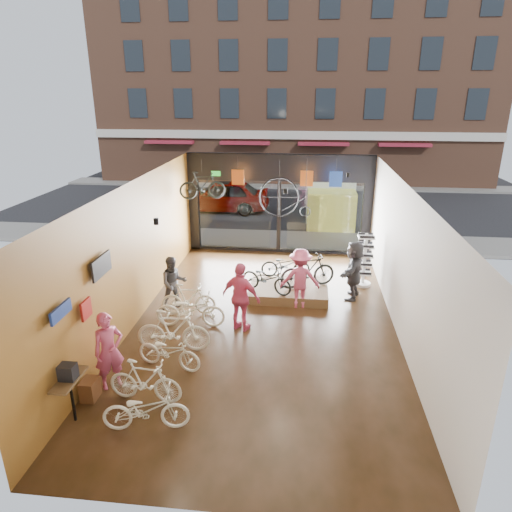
# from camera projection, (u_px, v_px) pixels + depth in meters

# --- Properties ---
(ground_plane) EXTENTS (7.00, 12.00, 0.04)m
(ground_plane) POSITION_uv_depth(u_px,v_px,m) (264.00, 324.00, 12.48)
(ground_plane) COLOR black
(ground_plane) RESTS_ON ground
(ceiling) EXTENTS (7.00, 12.00, 0.04)m
(ceiling) POSITION_uv_depth(u_px,v_px,m) (265.00, 185.00, 11.16)
(ceiling) COLOR black
(ceiling) RESTS_ON ground
(wall_left) EXTENTS (0.04, 12.00, 3.80)m
(wall_left) POSITION_uv_depth(u_px,v_px,m) (134.00, 253.00, 12.18)
(wall_left) COLOR #A66C29
(wall_left) RESTS_ON ground
(wall_right) EXTENTS (0.04, 12.00, 3.80)m
(wall_right) POSITION_uv_depth(u_px,v_px,m) (404.00, 264.00, 11.46)
(wall_right) COLOR beige
(wall_right) RESTS_ON ground
(wall_back) EXTENTS (7.00, 0.04, 3.80)m
(wall_back) POSITION_uv_depth(u_px,v_px,m) (225.00, 411.00, 6.20)
(wall_back) COLOR beige
(wall_back) RESTS_ON ground
(storefront) EXTENTS (7.00, 0.26, 3.80)m
(storefront) POSITION_uv_depth(u_px,v_px,m) (279.00, 204.00, 17.43)
(storefront) COLOR black
(storefront) RESTS_ON ground
(exit_sign) EXTENTS (0.35, 0.06, 0.18)m
(exit_sign) POSITION_uv_depth(u_px,v_px,m) (216.00, 173.00, 17.16)
(exit_sign) COLOR #198C26
(exit_sign) RESTS_ON storefront
(street_road) EXTENTS (30.00, 18.00, 0.02)m
(street_road) POSITION_uv_depth(u_px,v_px,m) (288.00, 200.00, 26.48)
(street_road) COLOR black
(street_road) RESTS_ON ground
(sidewalk_near) EXTENTS (30.00, 2.40, 0.12)m
(sidewalk_near) POSITION_uv_depth(u_px,v_px,m) (280.00, 240.00, 19.18)
(sidewalk_near) COLOR slate
(sidewalk_near) RESTS_ON ground
(sidewalk_far) EXTENTS (30.00, 2.00, 0.12)m
(sidewalk_far) POSITION_uv_depth(u_px,v_px,m) (291.00, 185.00, 30.19)
(sidewalk_far) COLOR slate
(sidewalk_far) RESTS_ON ground
(opposite_building) EXTENTS (26.00, 5.00, 14.00)m
(opposite_building) POSITION_uv_depth(u_px,v_px,m) (295.00, 74.00, 30.15)
(opposite_building) COLOR brown
(opposite_building) RESTS_ON ground
(street_car) EXTENTS (4.86, 1.95, 1.65)m
(street_car) POSITION_uv_depth(u_px,v_px,m) (222.00, 196.00, 23.74)
(street_car) COLOR gray
(street_car) RESTS_ON street_road
(box_truck) EXTENTS (2.21, 6.63, 2.61)m
(box_truck) POSITION_uv_depth(u_px,v_px,m) (330.00, 193.00, 22.08)
(box_truck) COLOR silver
(box_truck) RESTS_ON street_road
(floor_bike_0) EXTENTS (1.69, 0.82, 0.85)m
(floor_bike_0) POSITION_uv_depth(u_px,v_px,m) (146.00, 410.00, 8.47)
(floor_bike_0) COLOR beige
(floor_bike_0) RESTS_ON ground_plane
(floor_bike_1) EXTENTS (1.59, 0.56, 0.94)m
(floor_bike_1) POSITION_uv_depth(u_px,v_px,m) (145.00, 381.00, 9.23)
(floor_bike_1) COLOR beige
(floor_bike_1) RESTS_ON ground_plane
(floor_bike_2) EXTENTS (1.65, 0.89, 0.82)m
(floor_bike_2) POSITION_uv_depth(u_px,v_px,m) (169.00, 352.00, 10.37)
(floor_bike_2) COLOR beige
(floor_bike_2) RESTS_ON ground_plane
(floor_bike_3) EXTENTS (1.80, 0.58, 1.07)m
(floor_bike_3) POSITION_uv_depth(u_px,v_px,m) (173.00, 331.00, 11.03)
(floor_bike_3) COLOR beige
(floor_bike_3) RESTS_ON ground_plane
(floor_bike_4) EXTENTS (1.88, 0.76, 0.97)m
(floor_bike_4) POSITION_uv_depth(u_px,v_px,m) (190.00, 310.00, 12.18)
(floor_bike_4) COLOR beige
(floor_bike_4) RESTS_ON ground_plane
(floor_bike_5) EXTENTS (1.57, 0.55, 0.93)m
(floor_bike_5) POSITION_uv_depth(u_px,v_px,m) (188.00, 299.00, 12.85)
(floor_bike_5) COLOR beige
(floor_bike_5) RESTS_ON ground_plane
(display_platform) EXTENTS (2.40, 1.80, 0.30)m
(display_platform) POSITION_uv_depth(u_px,v_px,m) (288.00, 290.00, 14.19)
(display_platform) COLOR #50361E
(display_platform) RESTS_ON ground_plane
(display_bike_left) EXTENTS (1.74, 1.20, 0.87)m
(display_bike_left) POSITION_uv_depth(u_px,v_px,m) (267.00, 278.00, 13.58)
(display_bike_left) COLOR black
(display_bike_left) RESTS_ON display_platform
(display_bike_mid) EXTENTS (1.82, 1.14, 1.06)m
(display_bike_mid) POSITION_uv_depth(u_px,v_px,m) (308.00, 271.00, 13.88)
(display_bike_mid) COLOR black
(display_bike_mid) RESTS_ON display_platform
(display_bike_right) EXTENTS (1.62, 0.71, 0.83)m
(display_bike_right) POSITION_uv_depth(u_px,v_px,m) (286.00, 265.00, 14.69)
(display_bike_right) COLOR black
(display_bike_right) RESTS_ON display_platform
(customer_0) EXTENTS (0.75, 0.72, 1.72)m
(customer_0) POSITION_uv_depth(u_px,v_px,m) (109.00, 351.00, 9.57)
(customer_0) COLOR #CC4C72
(customer_0) RESTS_ON ground_plane
(customer_1) EXTENTS (0.95, 0.87, 1.59)m
(customer_1) POSITION_uv_depth(u_px,v_px,m) (174.00, 283.00, 13.08)
(customer_1) COLOR #3F3F44
(customer_1) RESTS_ON ground_plane
(customer_2) EXTENTS (1.19, 0.84, 1.87)m
(customer_2) POSITION_uv_depth(u_px,v_px,m) (241.00, 297.00, 11.86)
(customer_2) COLOR #CC4C72
(customer_2) RESTS_ON ground_plane
(customer_3) EXTENTS (1.21, 0.76, 1.78)m
(customer_3) POSITION_uv_depth(u_px,v_px,m) (300.00, 278.00, 13.17)
(customer_3) COLOR #CC4C72
(customer_3) RESTS_ON ground_plane
(customer_5) EXTENTS (0.97, 1.76, 1.81)m
(customer_5) POSITION_uv_depth(u_px,v_px,m) (354.00, 270.00, 13.73)
(customer_5) COLOR #3F3F44
(customer_5) RESTS_ON ground_plane
(sunglasses_rack) EXTENTS (0.61, 0.55, 1.76)m
(sunglasses_rack) POSITION_uv_depth(u_px,v_px,m) (364.00, 260.00, 14.62)
(sunglasses_rack) COLOR white
(sunglasses_rack) RESTS_ON ground_plane
(wall_merch) EXTENTS (0.40, 2.40, 2.60)m
(wall_merch) POSITION_uv_depth(u_px,v_px,m) (81.00, 341.00, 9.11)
(wall_merch) COLOR navy
(wall_merch) RESTS_ON wall_left
(penny_farthing) EXTENTS (1.71, 0.06, 1.37)m
(penny_farthing) POSITION_uv_depth(u_px,v_px,m) (287.00, 199.00, 15.62)
(penny_farthing) COLOR black
(penny_farthing) RESTS_ON ceiling
(hung_bike) EXTENTS (1.64, 0.83, 0.95)m
(hung_bike) POSITION_uv_depth(u_px,v_px,m) (202.00, 185.00, 15.65)
(hung_bike) COLOR black
(hung_bike) RESTS_ON ceiling
(jersey_left) EXTENTS (0.45, 0.03, 0.55)m
(jersey_left) POSITION_uv_depth(u_px,v_px,m) (238.00, 177.00, 16.43)
(jersey_left) COLOR #CC5919
(jersey_left) RESTS_ON ceiling
(jersey_mid) EXTENTS (0.45, 0.03, 0.55)m
(jersey_mid) POSITION_uv_depth(u_px,v_px,m) (307.00, 179.00, 16.18)
(jersey_mid) COLOR #CC5919
(jersey_mid) RESTS_ON ceiling
(jersey_right) EXTENTS (0.45, 0.03, 0.55)m
(jersey_right) POSITION_uv_depth(u_px,v_px,m) (336.00, 179.00, 16.08)
(jersey_right) COLOR #1E3F99
(jersey_right) RESTS_ON ceiling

